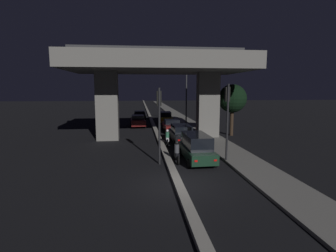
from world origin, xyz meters
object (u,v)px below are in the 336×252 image
Objects in this scene: motorcycle_white_filtering_mid at (167,138)px; car_dark_green_lead at (197,147)px; pedestrian_on_sidewalk at (209,128)px; traffic_light_left_of_median at (159,112)px; car_dark_red_lead_oncoming at (138,121)px; car_black_second_oncoming at (140,115)px; motorcycle_black_filtering_near at (177,153)px; street_lamp at (183,92)px; car_taxi_yellow_fourth at (165,117)px; car_black_second at (181,133)px; car_dark_red_third at (172,125)px; traffic_light_right_of_median at (227,109)px.

car_dark_green_lead is at bearing -161.77° from motorcycle_white_filtering_mid.
pedestrian_on_sidewalk is at bearing -51.56° from motorcycle_white_filtering_mid.
car_dark_red_lead_oncoming is (-1.43, 17.59, -2.62)m from traffic_light_left_of_median.
car_black_second_oncoming is 26.67m from motorcycle_black_filtering_near.
street_lamp is 4.52m from car_taxi_yellow_fourth.
street_lamp is 14.48m from motorcycle_white_filtering_mid.
motorcycle_white_filtering_mid is (-1.39, -0.98, -0.24)m from car_black_second.
car_dark_red_lead_oncoming is 9.11m from car_black_second_oncoming.
car_black_second is at bearing 179.77° from car_dark_red_third.
traffic_light_right_of_median is at bearing 16.05° from car_dark_red_lead_oncoming.
street_lamp is 10.91m from pedestrian_on_sidewalk.
car_dark_red_third is 0.99× the size of car_black_second_oncoming.
car_dark_red_third is at bearing 38.71° from car_dark_red_lead_oncoming.
street_lamp is (4.82, 19.18, 1.04)m from traffic_light_left_of_median.
street_lamp is 1.56× the size of car_dark_red_lead_oncoming.
car_black_second_oncoming is at bearing 10.01° from motorcycle_white_filtering_mid.
traffic_light_right_of_median is at bearing -145.84° from motorcycle_white_filtering_mid.
traffic_light_left_of_median is at bearing -122.82° from pedestrian_on_sidewalk.
car_dark_red_lead_oncoming is 2.58× the size of motorcycle_white_filtering_mid.
street_lamp is at bearing -22.25° from car_dark_red_third.
car_taxi_yellow_fourth is 20.62m from motorcycle_black_filtering_near.
traffic_light_left_of_median is 1.05× the size of car_black_second.
car_black_second_oncoming is 21.11m from motorcycle_white_filtering_mid.
car_black_second is at bearing -12.72° from motorcycle_black_filtering_near.
traffic_light_left_of_median is 3.04× the size of pedestrian_on_sidewalk.
car_dark_red_lead_oncoming is 12.16m from motorcycle_white_filtering_mid.
car_dark_red_lead_oncoming is (-3.95, -3.12, -0.09)m from car_taxi_yellow_fourth.
traffic_light_right_of_median reaches higher than motorcycle_black_filtering_near.
car_taxi_yellow_fourth reaches higher than car_dark_red_third.
car_black_second is 2.88× the size of pedestrian_on_sidewalk.
car_dark_red_third is 14.01m from car_black_second_oncoming.
pedestrian_on_sidewalk is at bearing -28.42° from motorcycle_black_filtering_near.
traffic_light_right_of_median is at bearing -90.93° from street_lamp.
motorcycle_white_filtering_mid is (-1.31, -7.44, -0.11)m from car_dark_red_third.
car_black_second_oncoming is (-3.68, 20.00, -0.14)m from car_black_second.
traffic_light_left_of_median is at bearing 172.33° from motorcycle_white_filtering_mid.
traffic_light_right_of_median is 1.19× the size of car_taxi_yellow_fourth.
car_dark_red_lead_oncoming is 1.00× the size of car_black_second_oncoming.
car_black_second is 6.71m from motorcycle_black_filtering_near.
car_dark_red_third is (-2.04, 13.16, -2.85)m from traffic_light_right_of_median.
car_black_second_oncoming is (-5.96, 7.51, -3.73)m from street_lamp.
car_black_second_oncoming is at bearing 9.14° from car_black_second.
motorcycle_black_filtering_near is (-1.37, -0.17, -0.34)m from car_dark_green_lead.
pedestrian_on_sidewalk reaches higher than car_dark_red_lead_oncoming.
car_dark_green_lead reaches higher than motorcycle_black_filtering_near.
car_black_second is 3.86m from pedestrian_on_sidewalk.
traffic_light_left_of_median is 6.46m from motorcycle_white_filtering_mid.
car_black_second reaches higher than motorcycle_black_filtering_near.
traffic_light_right_of_median reaches higher than car_taxi_yellow_fourth.
car_dark_red_third is at bearing -177.97° from car_taxi_yellow_fourth.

